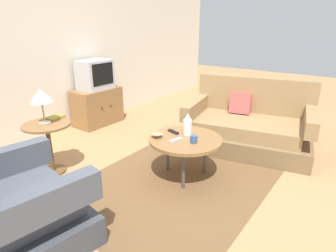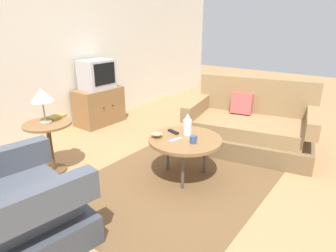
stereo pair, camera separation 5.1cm
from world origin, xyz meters
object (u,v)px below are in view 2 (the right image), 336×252
object	(u,v)px
couch	(250,127)
bowl	(157,136)
tv_stand	(99,106)
book	(56,117)
side_table	(49,137)
television	(97,74)
table_lamp	(42,96)
tv_remote_dark	(173,132)
vase	(187,125)
armchair	(12,210)
mug	(193,139)
coffee_table	(185,141)
tv_remote_silver	(175,140)

from	to	relation	value
couch	bowl	world-z (taller)	couch
tv_stand	book	bearing A→B (deg)	-148.31
side_table	television	world-z (taller)	television
table_lamp	tv_remote_dark	world-z (taller)	table_lamp
side_table	television	xyz separation A→B (m)	(1.46, 0.88, 0.41)
book	vase	bearing A→B (deg)	-72.43
armchair	tv_remote_dark	world-z (taller)	armchair
book	table_lamp	bearing A→B (deg)	-168.00
tv_stand	book	distance (m)	1.55
bowl	armchair	bearing A→B (deg)	171.78
side_table	book	world-z (taller)	book
armchair	tv_remote_dark	bearing A→B (deg)	89.17
tv_stand	mug	bearing A→B (deg)	-106.55
couch	vase	distance (m)	1.18
armchair	coffee_table	bearing A→B (deg)	82.20
bowl	tv_remote_dark	bearing A→B (deg)	-13.94
vase	tv_remote_silver	bearing A→B (deg)	179.97
mug	tv_remote_dark	bearing A→B (deg)	71.81
coffee_table	television	bearing A→B (deg)	73.74
tv_remote_silver	book	world-z (taller)	book
tv_stand	vase	world-z (taller)	vase
coffee_table	side_table	bearing A→B (deg)	122.46
television	book	xyz separation A→B (m)	(-1.29, -0.79, -0.24)
tv_remote_silver	side_table	bearing A→B (deg)	-46.41
coffee_table	tv_remote_dark	size ratio (longest dim) A/B	4.92
mug	tv_remote_dark	xyz separation A→B (m)	(0.11, 0.34, -0.03)
book	side_table	bearing A→B (deg)	-164.89
armchair	table_lamp	bearing A→B (deg)	143.18
armchair	mug	distance (m)	1.74
couch	table_lamp	bearing A→B (deg)	40.40
bowl	book	world-z (taller)	book
couch	television	size ratio (longest dim) A/B	3.43
armchair	tv_stand	bearing A→B (deg)	134.73
side_table	vase	xyz separation A→B (m)	(0.93, -1.26, 0.15)
tv_stand	table_lamp	world-z (taller)	table_lamp
coffee_table	television	distance (m)	2.30
side_table	table_lamp	distance (m)	0.47
television	couch	bearing A→B (deg)	-76.84
tv_stand	bowl	bearing A→B (deg)	-112.69
tv_stand	bowl	size ratio (longest dim) A/B	6.24
tv_remote_dark	tv_remote_silver	distance (m)	0.25
armchair	side_table	size ratio (longest dim) A/B	1.82
couch	book	distance (m)	2.50
coffee_table	bowl	xyz separation A→B (m)	(-0.17, 0.26, 0.06)
couch	tv_remote_silver	distance (m)	1.38
vase	bowl	xyz separation A→B (m)	(-0.27, 0.22, -0.09)
table_lamp	mug	xyz separation A→B (m)	(0.78, -1.44, -0.40)
vase	tv_remote_dark	distance (m)	0.20
couch	television	world-z (taller)	television
tv_remote_dark	couch	bearing A→B (deg)	84.30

